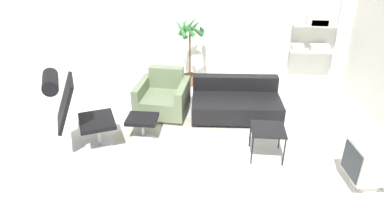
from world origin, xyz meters
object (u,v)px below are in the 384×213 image
(ottoman, at_px, (142,122))
(couch_low, at_px, (236,103))
(crt_television, at_px, (369,164))
(potted_plant, at_px, (190,49))
(lounge_chair, at_px, (72,104))
(shelf_unit, at_px, (315,33))
(armchair_red, at_px, (163,98))
(side_table, at_px, (268,131))

(ottoman, bearing_deg, couch_low, 30.03)
(ottoman, bearing_deg, crt_television, -16.10)
(couch_low, height_order, potted_plant, potted_plant)
(couch_low, xyz_separation_m, potted_plant, (-0.92, 1.23, 0.56))
(lounge_chair, xyz_separation_m, crt_television, (3.99, -0.48, -0.42))
(ottoman, distance_m, shelf_unit, 3.95)
(couch_low, height_order, shelf_unit, shelf_unit)
(shelf_unit, bearing_deg, potted_plant, -173.25)
(ottoman, bearing_deg, lounge_chair, -154.80)
(crt_television, bearing_deg, couch_low, 34.65)
(ottoman, xyz_separation_m, potted_plant, (0.55, 2.09, 0.54))
(shelf_unit, bearing_deg, armchair_red, -151.38)
(shelf_unit, bearing_deg, crt_television, -88.82)
(armchair_red, bearing_deg, side_table, 149.24)
(lounge_chair, height_order, couch_low, lounge_chair)
(side_table, xyz_separation_m, crt_television, (1.21, -0.54, -0.08))
(crt_television, bearing_deg, lounge_chair, 74.93)
(couch_low, distance_m, side_table, 1.29)
(couch_low, xyz_separation_m, crt_television, (1.63, -1.75, 0.10))
(ottoman, relative_size, crt_television, 0.78)
(ottoman, distance_m, couch_low, 1.71)
(ottoman, height_order, potted_plant, potted_plant)
(couch_low, xyz_separation_m, shelf_unit, (1.56, 1.53, 0.87))
(crt_television, relative_size, potted_plant, 0.43)
(potted_plant, distance_m, shelf_unit, 2.52)
(armchair_red, height_order, crt_television, armchair_red)
(lounge_chair, distance_m, shelf_unit, 4.83)
(couch_low, distance_m, shelf_unit, 2.35)
(lounge_chair, distance_m, armchair_red, 1.72)
(crt_television, relative_size, shelf_unit, 0.29)
(lounge_chair, bearing_deg, side_table, 66.04)
(lounge_chair, bearing_deg, shelf_unit, 100.30)
(lounge_chair, xyz_separation_m, side_table, (2.78, 0.06, -0.33))
(lounge_chair, relative_size, couch_low, 0.78)
(lounge_chair, height_order, crt_television, lounge_chair)
(potted_plant, xyz_separation_m, shelf_unit, (2.48, 0.29, 0.31))
(side_table, bearing_deg, lounge_chair, -178.76)
(side_table, relative_size, crt_television, 0.78)
(crt_television, bearing_deg, side_table, 57.83)
(ottoman, height_order, armchair_red, armchair_red)
(side_table, height_order, shelf_unit, shelf_unit)
(ottoman, relative_size, shelf_unit, 0.23)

